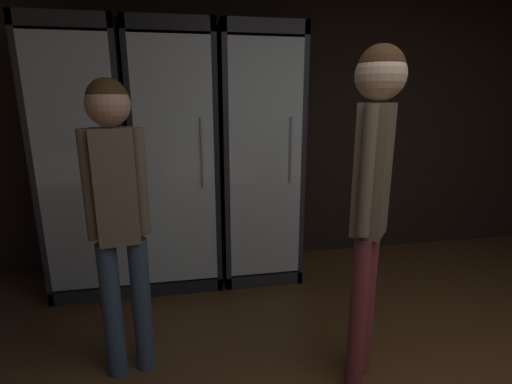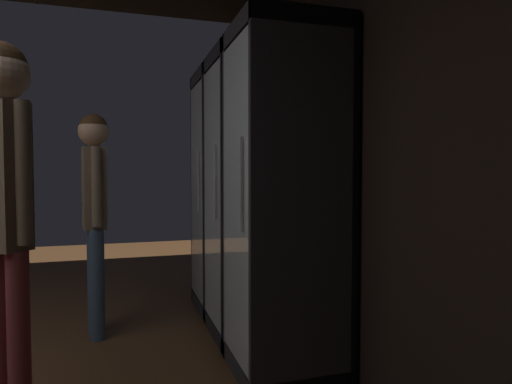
% 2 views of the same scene
% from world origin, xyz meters
% --- Properties ---
extents(wall_back, '(6.00, 0.06, 2.80)m').
position_xyz_m(wall_back, '(0.00, 3.03, 1.40)').
color(wall_back, black).
rests_on(wall_back, ground).
extents(cooler_far_left, '(0.63, 0.63, 2.04)m').
position_xyz_m(cooler_far_left, '(-2.02, 2.72, 1.00)').
color(cooler_far_left, '#2B2B30').
rests_on(cooler_far_left, ground).
extents(cooler_left, '(0.63, 0.63, 2.04)m').
position_xyz_m(cooler_left, '(-1.36, 2.72, 1.00)').
color(cooler_left, black).
rests_on(cooler_left, ground).
extents(cooler_center, '(0.63, 0.63, 2.04)m').
position_xyz_m(cooler_center, '(-0.69, 2.72, 1.00)').
color(cooler_center, '#2B2B30').
rests_on(cooler_center, ground).
extents(shopper_near, '(0.31, 0.21, 1.60)m').
position_xyz_m(shopper_near, '(-1.64, 1.58, 1.00)').
color(shopper_near, '#384C66').
rests_on(shopper_near, ground).
extents(shopper_far, '(0.23, 0.24, 1.74)m').
position_xyz_m(shopper_far, '(-0.41, 1.28, 1.15)').
color(shopper_far, brown).
rests_on(shopper_far, ground).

